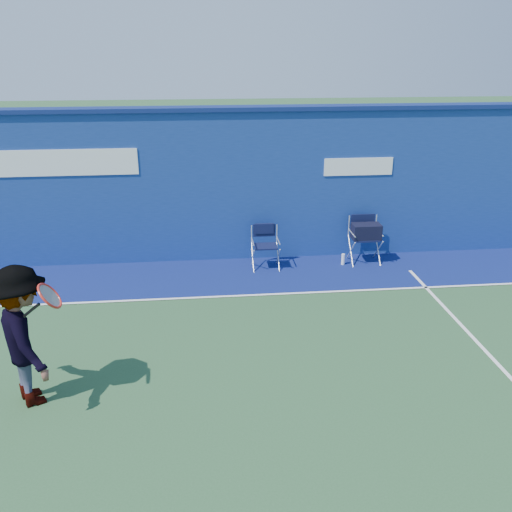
{
  "coord_description": "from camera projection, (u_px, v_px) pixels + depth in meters",
  "views": [
    {
      "loc": [
        0.46,
        -5.51,
        4.21
      ],
      "look_at": [
        1.29,
        2.6,
        1.0
      ],
      "focal_mm": 38.0,
      "sensor_mm": 36.0,
      "label": 1
    }
  ],
  "objects": [
    {
      "name": "court_lines",
      "position": [
        175.0,
        384.0,
        7.15
      ],
      "size": [
        24.0,
        12.0,
        0.01
      ],
      "color": "white",
      "rests_on": "out_of_bounds_strip"
    },
    {
      "name": "out_of_bounds_strip",
      "position": [
        182.0,
        278.0,
        10.39
      ],
      "size": [
        24.0,
        1.8,
        0.01
      ],
      "primitive_type": "cube",
      "color": "#0D1A56",
      "rests_on": "ground"
    },
    {
      "name": "ground",
      "position": [
        173.0,
        414.0,
        6.6
      ],
      "size": [
        80.0,
        80.0,
        0.0
      ],
      "primitive_type": "plane",
      "color": "#2A4E2C",
      "rests_on": "ground"
    },
    {
      "name": "stadium_wall",
      "position": [
        179.0,
        186.0,
        10.84
      ],
      "size": [
        24.0,
        0.5,
        3.08
      ],
      "color": "navy",
      "rests_on": "ground"
    },
    {
      "name": "directors_chair_left",
      "position": [
        265.0,
        254.0,
        10.8
      ],
      "size": [
        0.51,
        0.47,
        0.86
      ],
      "color": "silver",
      "rests_on": "ground"
    },
    {
      "name": "tennis_player",
      "position": [
        25.0,
        336.0,
        6.54
      ],
      "size": [
        1.18,
        1.35,
        1.81
      ],
      "color": "#EA4738",
      "rests_on": "ground"
    },
    {
      "name": "water_bottle",
      "position": [
        343.0,
        259.0,
        10.99
      ],
      "size": [
        0.07,
        0.07,
        0.23
      ],
      "primitive_type": "cylinder",
      "color": "white",
      "rests_on": "ground"
    },
    {
      "name": "directors_chair_right",
      "position": [
        365.0,
        244.0,
        11.03
      ],
      "size": [
        0.57,
        0.51,
        0.95
      ],
      "color": "silver",
      "rests_on": "ground"
    }
  ]
}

